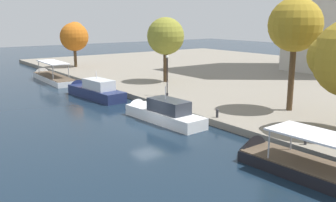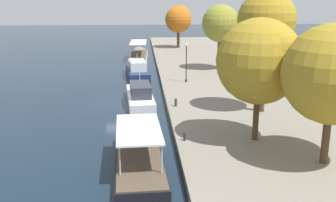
# 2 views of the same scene
# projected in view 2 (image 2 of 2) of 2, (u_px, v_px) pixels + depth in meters

# --- Properties ---
(ground_plane) EXTENTS (220.00, 220.00, 0.00)m
(ground_plane) POSITION_uv_depth(u_px,v_px,m) (117.00, 106.00, 41.61)
(ground_plane) COLOR #142333
(tour_boat_0) EXTENTS (14.10, 3.43, 4.29)m
(tour_boat_0) POSITION_uv_depth(u_px,v_px,m) (139.00, 57.00, 71.57)
(tour_boat_0) COLOR white
(tour_boat_0) RESTS_ON ground_plane
(motor_yacht_1) EXTENTS (10.75, 3.55, 4.21)m
(motor_yacht_1) POSITION_uv_depth(u_px,v_px,m) (137.00, 71.00, 56.24)
(motor_yacht_1) COLOR navy
(motor_yacht_1) RESTS_ON ground_plane
(motor_yacht_2) EXTENTS (10.43, 3.15, 4.44)m
(motor_yacht_2) POSITION_uv_depth(u_px,v_px,m) (140.00, 97.00, 42.83)
(motor_yacht_2) COLOR white
(motor_yacht_2) RESTS_ON ground_plane
(tour_boat_3) EXTENTS (11.38, 3.57, 4.05)m
(tour_boat_3) POSITION_uv_depth(u_px,v_px,m) (139.00, 156.00, 27.88)
(tour_boat_3) COLOR black
(tour_boat_3) RESTS_ON ground_plane
(mooring_bollard_0) EXTENTS (0.22, 0.22, 0.69)m
(mooring_bollard_0) POSITION_uv_depth(u_px,v_px,m) (185.00, 136.00, 29.86)
(mooring_bollard_0) COLOR #2D2D33
(mooring_bollard_0) RESTS_ON dock_promenade
(mooring_bollard_1) EXTENTS (0.26, 0.26, 0.81)m
(mooring_bollard_1) POSITION_uv_depth(u_px,v_px,m) (176.00, 102.00, 38.93)
(mooring_bollard_1) COLOR #2D2D33
(mooring_bollard_1) RESTS_ON dock_promenade
(lamp_post) EXTENTS (0.32, 0.32, 4.80)m
(lamp_post) POSITION_uv_depth(u_px,v_px,m) (186.00, 62.00, 49.07)
(lamp_post) COLOR black
(lamp_post) RESTS_ON dock_promenade
(tree_1) EXTENTS (5.19, 5.19, 11.03)m
(tree_1) POSITION_uv_depth(u_px,v_px,m) (268.00, 20.00, 35.20)
(tree_1) COLOR #4C3823
(tree_1) RESTS_ON dock_promenade
(tree_2) EXTENTS (5.30, 5.30, 8.44)m
(tree_2) POSITION_uv_depth(u_px,v_px,m) (179.00, 18.00, 79.57)
(tree_2) COLOR #4C3823
(tree_2) RESTS_ON dock_promenade
(tree_3) EXTENTS (5.32, 5.32, 9.23)m
(tree_3) POSITION_uv_depth(u_px,v_px,m) (221.00, 23.00, 56.57)
(tree_3) COLOR #4C3823
(tree_3) RESTS_ON dock_promenade
(tree_4) EXTENTS (6.26, 6.26, 9.12)m
(tree_4) POSITION_uv_depth(u_px,v_px,m) (259.00, 60.00, 28.64)
(tree_4) COLOR #4C3823
(tree_4) RESTS_ON dock_promenade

